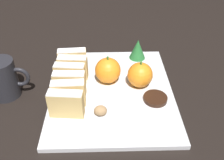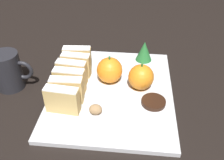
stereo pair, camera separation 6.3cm
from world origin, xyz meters
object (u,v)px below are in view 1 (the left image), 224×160
(orange_far, at_px, (108,70))
(coffee_mug, at_px, (4,78))
(chocolate_cookie, at_px, (155,98))
(walnut, at_px, (100,111))
(orange_near, at_px, (140,75))

(orange_far, xyz_separation_m, coffee_mug, (-0.26, -0.03, 0.00))
(chocolate_cookie, bearing_deg, walnut, -160.74)
(orange_near, height_order, coffee_mug, coffee_mug)
(walnut, xyz_separation_m, chocolate_cookie, (0.13, 0.05, -0.01))
(orange_near, xyz_separation_m, chocolate_cookie, (0.03, -0.06, -0.03))
(orange_far, height_order, coffee_mug, coffee_mug)
(chocolate_cookie, height_order, coffee_mug, coffee_mug)
(orange_far, distance_m, coffee_mug, 0.26)
(orange_far, relative_size, walnut, 2.53)
(orange_near, relative_size, walnut, 2.44)
(orange_far, distance_m, chocolate_cookie, 0.14)
(orange_far, bearing_deg, orange_near, -13.80)
(chocolate_cookie, bearing_deg, orange_near, 117.89)
(orange_near, distance_m, coffee_mug, 0.35)
(orange_near, height_order, chocolate_cookie, orange_near)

